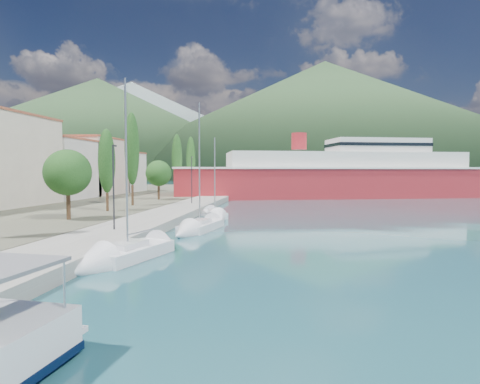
# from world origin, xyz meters

# --- Properties ---
(ground) EXTENTS (1400.00, 1400.00, 0.00)m
(ground) POSITION_xyz_m (0.00, 120.00, 0.00)
(ground) COLOR #21525C
(quay) EXTENTS (5.00, 88.00, 0.80)m
(quay) POSITION_xyz_m (-9.00, 26.00, 0.40)
(quay) COLOR gray
(quay) RESTS_ON ground
(hills_far) EXTENTS (1480.00, 900.00, 180.00)m
(hills_far) POSITION_xyz_m (138.59, 618.73, 77.39)
(hills_far) COLOR slate
(hills_far) RESTS_ON ground
(hills_near) EXTENTS (1010.00, 520.00, 115.00)m
(hills_near) POSITION_xyz_m (98.04, 372.50, 49.18)
(hills_near) COLOR #2B4728
(hills_near) RESTS_ON ground
(town_buildings) EXTENTS (9.20, 69.20, 11.30)m
(town_buildings) POSITION_xyz_m (-32.00, 36.91, 5.57)
(town_buildings) COLOR beige
(town_buildings) RESTS_ON land_strip
(tree_row) EXTENTS (4.06, 63.84, 11.58)m
(tree_row) POSITION_xyz_m (-15.87, 31.95, 6.02)
(tree_row) COLOR #47301E
(tree_row) RESTS_ON land_strip
(lamp_posts) EXTENTS (0.15, 45.93, 6.06)m
(lamp_posts) POSITION_xyz_m (-9.00, 13.71, 4.08)
(lamp_posts) COLOR #2D2D33
(lamp_posts) RESTS_ON quay
(sailboat_near) EXTENTS (4.18, 7.98, 10.99)m
(sailboat_near) POSITION_xyz_m (-5.97, 5.83, 0.30)
(sailboat_near) COLOR silver
(sailboat_near) RESTS_ON ground
(sailboat_mid) EXTENTS (3.39, 8.20, 11.46)m
(sailboat_mid) POSITION_xyz_m (-4.20, 17.04, 0.28)
(sailboat_mid) COLOR silver
(sailboat_mid) RESTS_ON ground
(sailboat_far) EXTENTS (4.20, 6.65, 9.34)m
(sailboat_far) POSITION_xyz_m (-3.95, 26.96, 0.27)
(sailboat_far) COLOR silver
(sailboat_far) RESTS_ON ground
(ferry) EXTENTS (65.70, 29.09, 12.78)m
(ferry) POSITION_xyz_m (14.29, 64.48, 3.89)
(ferry) COLOR #A52027
(ferry) RESTS_ON ground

